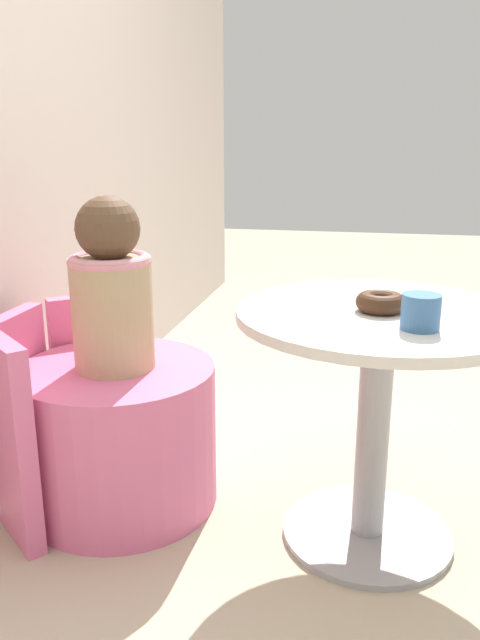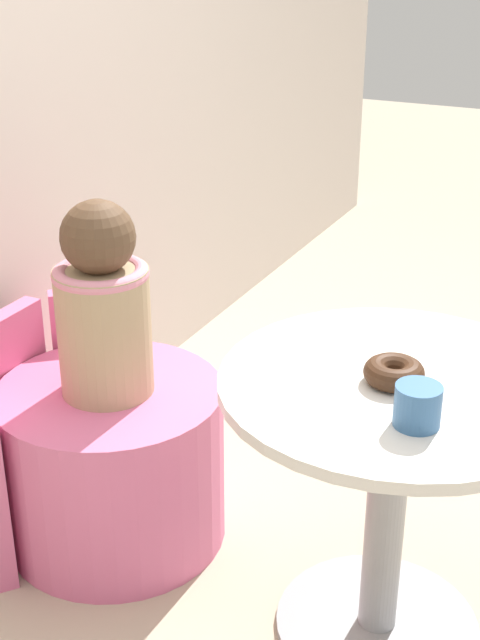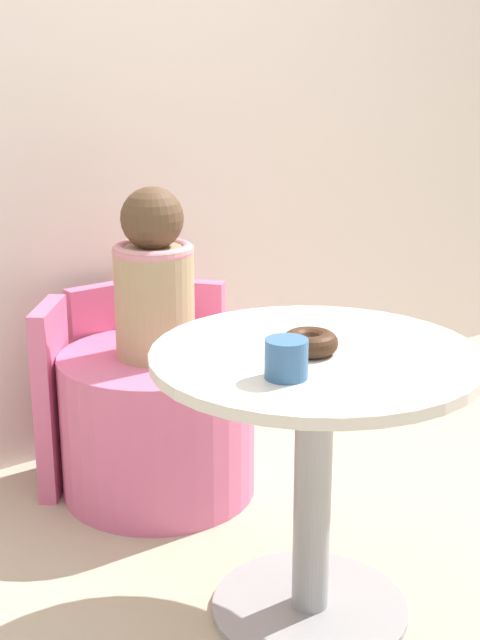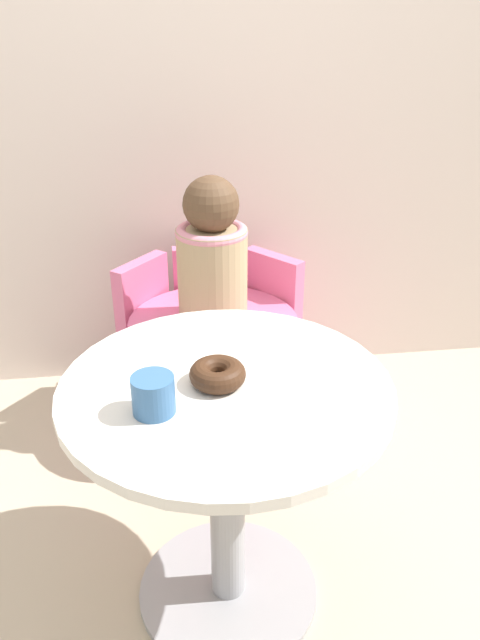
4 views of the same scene
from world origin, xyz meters
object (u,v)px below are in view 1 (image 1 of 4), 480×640
(round_table, at_px, (376,381))
(donut, at_px, (381,302))
(tub_chair, at_px, (120,434))
(child_figure, at_px, (111,290))
(cup, at_px, (421,312))

(round_table, relative_size, donut, 5.93)
(tub_chair, height_order, child_figure, child_figure)
(donut, bearing_deg, tub_chair, 85.78)
(donut, xyz_separation_m, cup, (-0.13, -0.08, 0.02))
(round_table, distance_m, donut, 0.21)
(tub_chair, bearing_deg, donut, -94.22)
(tub_chair, distance_m, donut, 0.84)
(child_figure, bearing_deg, tub_chair, 0.00)
(donut, bearing_deg, round_table, -6.16)
(donut, bearing_deg, cup, -147.85)
(tub_chair, distance_m, cup, 0.94)
(tub_chair, xyz_separation_m, child_figure, (-0.00, 0.00, 0.43))
(child_figure, distance_m, cup, 0.82)
(round_table, relative_size, cup, 8.35)
(cup, bearing_deg, round_table, 28.65)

